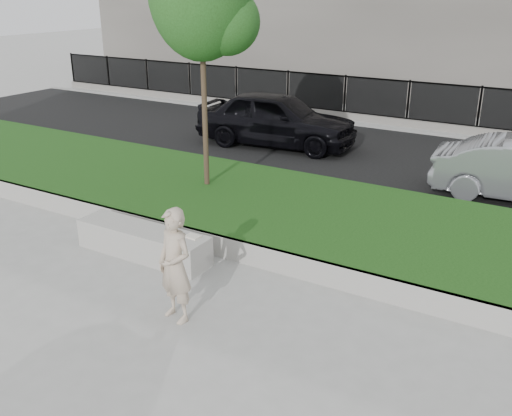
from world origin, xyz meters
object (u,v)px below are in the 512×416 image
Objects in this scene: stone_bench at (143,242)px; man at (175,266)px; book at (193,236)px; car_dark at (276,119)px.

man is at bearing -36.55° from stone_bench.
book is at bearing 8.07° from stone_bench.
book is 0.05× the size of car_dark.
man reaches higher than book.
car_dark is at bearing 111.21° from book.
book is 7.82m from car_dark.
stone_bench is 1.52× the size of man.
book is (0.98, 0.14, 0.27)m from stone_bench.
man is 9.45m from car_dark.
book is at bearing -167.06° from car_dark.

